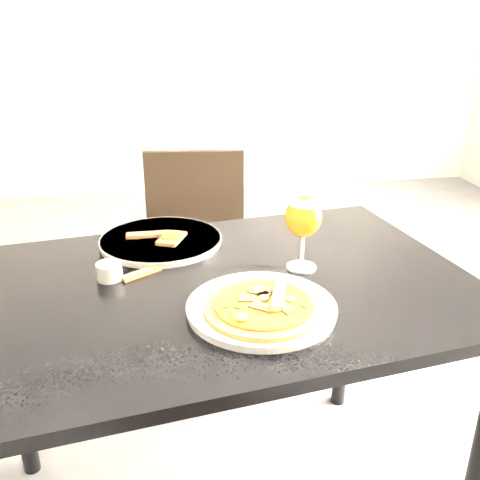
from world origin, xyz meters
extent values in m
plane|color=#505052|center=(0.00, 0.00, 0.00)|extent=(6.00, 6.00, 0.00)
cube|color=beige|center=(0.00, 3.00, 1.40)|extent=(5.00, 0.04, 2.80)
cube|color=black|center=(-0.08, -0.18, 0.73)|extent=(1.30, 0.96, 0.03)
cylinder|color=black|center=(0.51, -0.44, 0.36)|extent=(0.05, 0.05, 0.72)
cylinder|color=black|center=(-0.66, 0.08, 0.36)|extent=(0.05, 0.05, 0.72)
cylinder|color=black|center=(0.41, 0.24, 0.36)|extent=(0.05, 0.05, 0.72)
cube|color=black|center=(-0.09, 0.51, 0.43)|extent=(0.44, 0.44, 0.04)
cylinder|color=black|center=(-0.27, 0.37, 0.20)|extent=(0.03, 0.03, 0.41)
cylinder|color=black|center=(0.05, 0.33, 0.20)|extent=(0.03, 0.03, 0.41)
cylinder|color=black|center=(-0.23, 0.69, 0.20)|extent=(0.03, 0.03, 0.41)
cylinder|color=black|center=(0.09, 0.65, 0.20)|extent=(0.03, 0.03, 0.41)
cube|color=black|center=(-0.07, 0.69, 0.67)|extent=(0.38, 0.07, 0.40)
cylinder|color=silver|center=(-0.01, -0.32, 0.76)|extent=(0.44, 0.44, 0.02)
cylinder|color=brown|center=(-0.01, -0.35, 0.77)|extent=(0.25, 0.25, 0.01)
cylinder|color=red|center=(-0.01, -0.35, 0.78)|extent=(0.21, 0.21, 0.01)
cube|color=#44311D|center=(0.02, -0.35, 0.78)|extent=(0.05, 0.03, 0.00)
cube|color=#44311D|center=(0.01, -0.30, 0.78)|extent=(0.04, 0.06, 0.00)
cube|color=#44311D|center=(-0.06, -0.31, 0.78)|extent=(0.06, 0.05, 0.00)
cube|color=#44311D|center=(-0.03, -0.36, 0.78)|extent=(0.06, 0.05, 0.00)
cube|color=#44311D|center=(0.01, -0.39, 0.78)|extent=(0.04, 0.06, 0.00)
ellipsoid|color=gold|center=(0.01, -0.34, 0.79)|extent=(0.02, 0.02, 0.01)
ellipsoid|color=gold|center=(0.00, -0.28, 0.79)|extent=(0.02, 0.02, 0.01)
ellipsoid|color=gold|center=(-0.02, -0.33, 0.79)|extent=(0.02, 0.02, 0.01)
ellipsoid|color=gold|center=(-0.07, -0.35, 0.79)|extent=(0.02, 0.02, 0.01)
ellipsoid|color=gold|center=(-0.02, -0.36, 0.79)|extent=(0.02, 0.02, 0.01)
ellipsoid|color=gold|center=(0.01, -0.41, 0.79)|extent=(0.02, 0.02, 0.01)
ellipsoid|color=gold|center=(0.01, -0.35, 0.79)|extent=(0.02, 0.02, 0.01)
cube|color=#0B400D|center=(0.00, -0.33, 0.78)|extent=(0.01, 0.02, 0.00)
cube|color=#0B400D|center=(-0.01, -0.31, 0.78)|extent=(0.00, 0.02, 0.00)
cube|color=#0B400D|center=(-0.05, -0.29, 0.78)|extent=(0.01, 0.02, 0.00)
cube|color=#0B400D|center=(-0.03, -0.33, 0.78)|extent=(0.02, 0.01, 0.00)
cube|color=#0B400D|center=(-0.06, -0.35, 0.78)|extent=(0.02, 0.00, 0.00)
cube|color=#0B400D|center=(-0.02, -0.35, 0.78)|extent=(0.02, 0.01, 0.00)
cube|color=#0B400D|center=(-0.03, -0.38, 0.78)|extent=(0.01, 0.02, 0.00)
cube|color=#0B400D|center=(-0.02, -0.41, 0.78)|extent=(0.01, 0.02, 0.00)
cube|color=#0B400D|center=(0.00, -0.37, 0.78)|extent=(0.01, 0.02, 0.00)
cube|color=#0B400D|center=(0.03, -0.38, 0.78)|extent=(0.01, 0.01, 0.00)
cube|color=#0B400D|center=(0.00, -0.35, 0.78)|extent=(0.02, 0.01, 0.00)
cube|color=#0B400D|center=(0.03, -0.34, 0.78)|extent=(0.02, 0.01, 0.00)
cube|color=#0B400D|center=(0.04, -0.30, 0.78)|extent=(0.01, 0.01, 0.00)
cube|color=brown|center=(0.00, -0.31, 0.79)|extent=(0.06, 0.12, 0.01)
cylinder|color=silver|center=(-0.21, 0.09, 0.76)|extent=(0.45, 0.45, 0.02)
cube|color=brown|center=(-0.25, 0.10, 0.77)|extent=(0.11, 0.03, 0.01)
cube|color=brown|center=(-0.18, 0.07, 0.77)|extent=(0.09, 0.11, 0.01)
cylinder|color=red|center=(-0.18, 0.07, 0.78)|extent=(0.05, 0.05, 0.00)
cube|color=brown|center=(-0.26, -0.10, 0.75)|extent=(0.10, 0.08, 0.01)
cylinder|color=beige|center=(-0.34, -0.11, 0.77)|extent=(0.06, 0.06, 0.04)
cylinder|color=gold|center=(-0.34, -0.11, 0.79)|extent=(0.05, 0.05, 0.01)
cylinder|color=silver|center=(0.13, -0.13, 0.75)|extent=(0.08, 0.08, 0.01)
cylinder|color=silver|center=(0.13, -0.13, 0.80)|extent=(0.01, 0.01, 0.08)
ellipsoid|color=#A95D10|center=(0.13, -0.13, 0.89)|extent=(0.09, 0.09, 0.10)
cylinder|color=silver|center=(0.13, -0.13, 0.93)|extent=(0.07, 0.07, 0.02)
camera|label=1|loc=(-0.21, -1.30, 1.33)|focal=40.00mm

